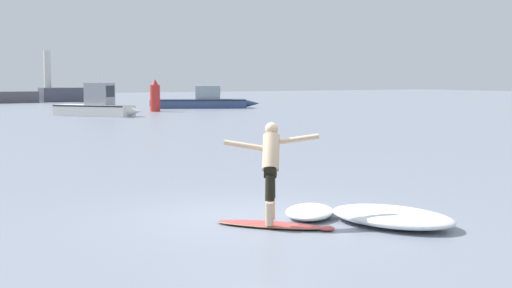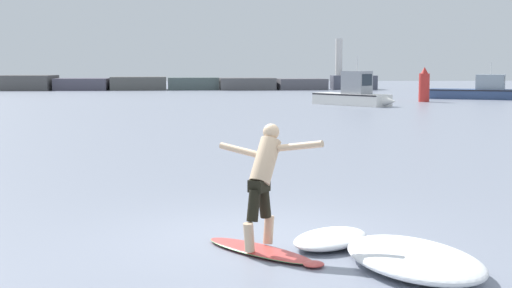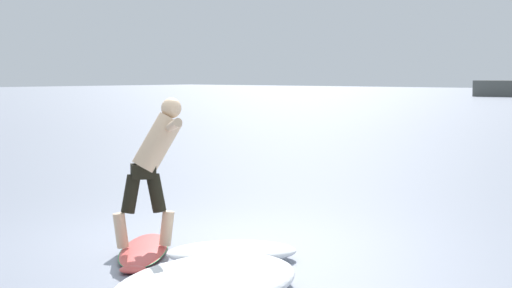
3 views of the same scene
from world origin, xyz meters
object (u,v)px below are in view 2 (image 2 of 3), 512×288
at_px(surfer, 264,174).
at_px(fishing_boat_near_jetty, 354,95).
at_px(channel_marker_buoy, 424,86).
at_px(surfboard, 261,251).
at_px(small_boat_offshore, 485,91).

bearing_deg(surfer, fishing_boat_near_jetty, 76.37).
bearing_deg(fishing_boat_near_jetty, channel_marker_buoy, 35.21).
xyz_separation_m(surfboard, small_boat_offshore, (19.52, 41.74, 0.52)).
xyz_separation_m(surfboard, channel_marker_buoy, (13.89, 38.13, 1.04)).
height_order(fishing_boat_near_jetty, small_boat_offshore, fishing_boat_near_jetty).
bearing_deg(channel_marker_buoy, small_boat_offshore, 32.67).
relative_size(surfboard, channel_marker_buoy, 0.75).
relative_size(surfer, small_boat_offshore, 0.19).
bearing_deg(channel_marker_buoy, surfboard, -110.02).
distance_m(fishing_boat_near_jetty, channel_marker_buoy, 6.84).
bearing_deg(surfboard, fishing_boat_near_jetty, 76.34).
bearing_deg(channel_marker_buoy, fishing_boat_near_jetty, -144.79).
xyz_separation_m(surfboard, fishing_boat_near_jetty, (8.31, 34.19, 0.63)).
bearing_deg(surfboard, small_boat_offshore, 64.93).
relative_size(small_boat_offshore, channel_marker_buoy, 3.57).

